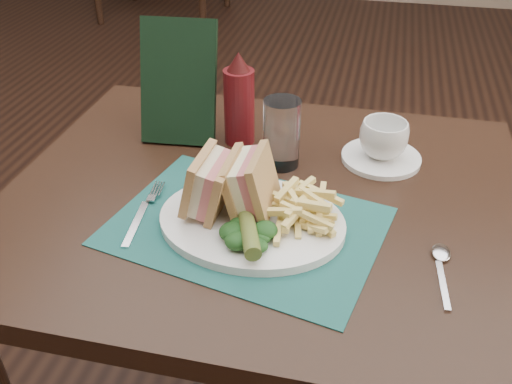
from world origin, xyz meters
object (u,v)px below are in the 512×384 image
at_px(drinking_glass, 282,133).
at_px(ketchup_bottle, 239,98).
at_px(table_main, 263,339).
at_px(check_presenter, 179,82).
at_px(sandwich_half_a, 198,181).
at_px(plate, 252,222).
at_px(coffee_cup, 384,139).
at_px(placemat, 246,226).
at_px(saucer, 381,158).
at_px(sandwich_half_b, 238,181).

relative_size(drinking_glass, ketchup_bottle, 0.70).
distance_m(table_main, check_presenter, 0.56).
bearing_deg(sandwich_half_a, table_main, 47.98).
bearing_deg(ketchup_bottle, plate, -71.94).
distance_m(drinking_glass, ketchup_bottle, 0.12).
bearing_deg(check_presenter, coffee_cup, -6.06).
distance_m(placemat, ketchup_bottle, 0.30).
xyz_separation_m(saucer, drinking_glass, (-0.18, -0.06, 0.06)).
relative_size(plate, ketchup_bottle, 1.61).
xyz_separation_m(sandwich_half_a, saucer, (0.28, 0.25, -0.06)).
relative_size(placemat, coffee_cup, 4.65).
bearing_deg(coffee_cup, placemat, -127.89).
distance_m(table_main, saucer, 0.45).
relative_size(placemat, sandwich_half_b, 4.01).
height_order(saucer, ketchup_bottle, ketchup_bottle).
distance_m(sandwich_half_b, check_presenter, 0.31).
height_order(table_main, coffee_cup, coffee_cup).
distance_m(coffee_cup, check_presenter, 0.41).
relative_size(table_main, plate, 3.00).
distance_m(placemat, sandwich_half_b, 0.07).
bearing_deg(drinking_glass, ketchup_bottle, 144.15).
height_order(plate, sandwich_half_b, sandwich_half_b).
distance_m(saucer, check_presenter, 0.42).
bearing_deg(table_main, placemat, -94.04).
bearing_deg(sandwich_half_b, check_presenter, 127.27).
xyz_separation_m(placemat, plate, (0.01, 0.00, 0.01)).
relative_size(saucer, coffee_cup, 1.66).
relative_size(table_main, sandwich_half_a, 8.80).
height_order(table_main, ketchup_bottle, ketchup_bottle).
relative_size(coffee_cup, drinking_glass, 0.69).
relative_size(table_main, placemat, 2.15).
xyz_separation_m(plate, saucer, (0.19, 0.26, -0.00)).
distance_m(table_main, sandwich_half_b, 0.45).
height_order(placemat, plate, plate).
relative_size(placemat, plate, 1.40).
bearing_deg(coffee_cup, sandwich_half_b, -133.01).
bearing_deg(coffee_cup, sandwich_half_a, -138.71).
bearing_deg(plate, table_main, 93.49).
xyz_separation_m(sandwich_half_a, coffee_cup, (0.28, 0.25, -0.02)).
xyz_separation_m(table_main, sandwich_half_b, (-0.03, -0.08, 0.44)).
xyz_separation_m(table_main, ketchup_bottle, (-0.09, 0.17, 0.47)).
bearing_deg(sandwich_half_a, saucer, 43.66).
bearing_deg(table_main, ketchup_bottle, 116.77).
distance_m(table_main, placemat, 0.39).
xyz_separation_m(plate, check_presenter, (-0.21, 0.26, 0.11)).
relative_size(saucer, ketchup_bottle, 0.81).
relative_size(plate, saucer, 2.00).
xyz_separation_m(drinking_glass, ketchup_bottle, (-0.10, 0.07, 0.03)).
bearing_deg(saucer, drinking_glass, -163.06).
distance_m(placemat, saucer, 0.33).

